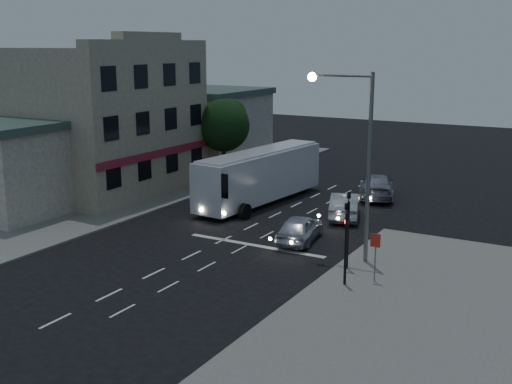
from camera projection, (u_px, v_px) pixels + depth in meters
The scene contains 15 objects.
ground at pixel (203, 250), 33.01m from camera, with size 120.00×120.00×0.00m, color black.
sidewalk_near at pixel (436, 333), 23.36m from camera, with size 12.00×24.00×0.12m, color slate.
sidewalk_far at pixel (115, 191), 46.03m from camera, with size 12.00×50.00×0.12m, color slate.
road_markings at pixel (256, 237), 35.19m from camera, with size 8.00×30.55×0.01m.
tour_bus at pixel (260, 175), 42.40m from camera, with size 3.45×11.70×3.54m.
car_suv at pixel (300, 228), 34.28m from camera, with size 1.74×4.32×1.47m, color #B4B8C9.
car_sedan_a at pixel (345, 205), 38.93m from camera, with size 1.65×4.74×1.56m, color silver.
car_sedan_b at pixel (376, 186), 44.14m from camera, with size 2.27×5.58×1.62m, color gray.
traffic_signal_main at pixel (348, 221), 29.47m from camera, with size 0.25×0.35×4.10m.
traffic_signal_side at pixel (346, 234), 27.46m from camera, with size 0.18×0.15×4.10m.
regulatory_sign at pixel (375, 249), 27.98m from camera, with size 0.45×0.12×2.20m.
streetlight at pixel (356, 145), 30.05m from camera, with size 3.32×0.44×9.00m.
main_building at pixel (102, 119), 45.34m from camera, with size 10.12×12.00×11.00m.
low_building_north at pixel (203, 126), 55.69m from camera, with size 9.40×9.40×6.50m.
street_tree at pixel (223, 123), 48.68m from camera, with size 4.00×4.00×6.20m.
Camera 1 is at (17.94, -26.03, 10.34)m, focal length 45.00 mm.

